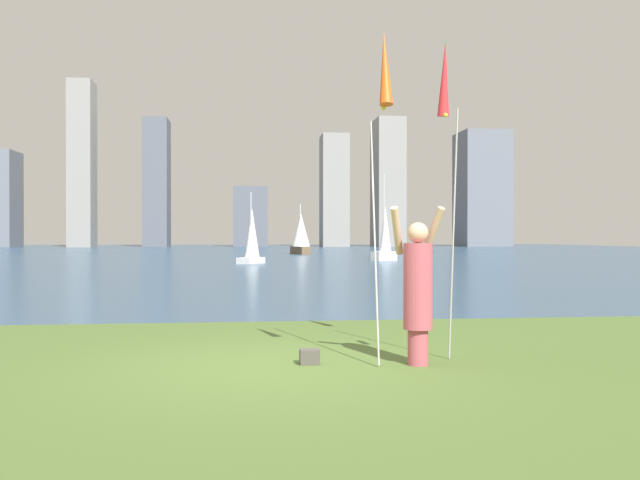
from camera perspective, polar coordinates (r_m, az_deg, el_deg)
ground at (r=59.26m, az=-6.09°, el=-1.29°), size 120.00×138.00×0.12m
person at (r=8.46m, az=8.36°, el=-3.98°), size 0.73×0.54×2.00m
kite_flag_left at (r=8.14m, az=5.51°, el=13.42°), size 0.16×1.05×4.06m
kite_flag_right at (r=9.31m, az=10.64°, el=12.59°), size 0.16×0.71×4.24m
bag at (r=8.54m, az=-0.90°, el=-9.95°), size 0.25×0.19×0.19m
sailboat_0 at (r=39.48m, az=-5.85°, el=0.14°), size 1.73×1.97×4.21m
sailboat_1 at (r=60.00m, az=-1.64°, el=0.52°), size 1.96×3.31×4.50m
sailboat_3 at (r=44.38m, az=5.57°, el=0.30°), size 1.82×1.55×5.78m
skyline_tower_1 at (r=104.10m, az=-19.68°, el=6.12°), size 3.38×4.58×24.27m
skyline_tower_2 at (r=106.14m, az=-13.79°, el=4.75°), size 3.69×5.75×19.61m
skyline_tower_3 at (r=104.83m, az=-5.97°, el=1.99°), size 5.26×5.07×9.29m
skyline_tower_4 at (r=103.20m, az=1.22°, el=4.22°), size 4.07×5.28×17.22m
skyline_tower_5 at (r=105.51m, az=5.82°, el=4.86°), size 4.28×7.33×19.87m
skyline_tower_6 at (r=109.00m, az=13.69°, el=4.23°), size 7.34×7.58×18.07m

